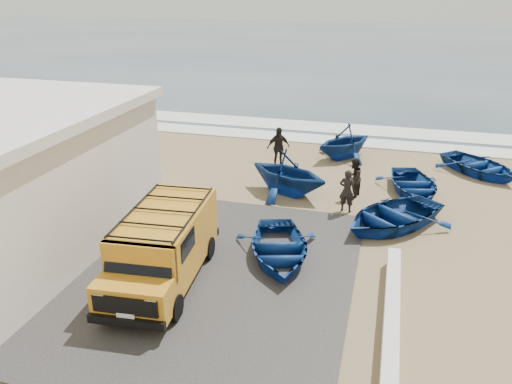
# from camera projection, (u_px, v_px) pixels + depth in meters

# --- Properties ---
(ground) EXTENTS (160.00, 160.00, 0.00)m
(ground) POSITION_uv_depth(u_px,v_px,m) (231.00, 243.00, 15.85)
(ground) COLOR #927A54
(slab) EXTENTS (12.00, 10.00, 0.05)m
(slab) POSITION_uv_depth(u_px,v_px,m) (144.00, 265.00, 14.55)
(slab) COLOR #3F3C3A
(slab) RESTS_ON ground
(ocean) EXTENTS (180.00, 88.00, 0.01)m
(ocean) POSITION_uv_depth(u_px,v_px,m) (362.00, 46.00, 65.65)
(ocean) COLOR #385166
(ocean) RESTS_ON ground
(surf_line) EXTENTS (180.00, 1.60, 0.06)m
(surf_line) POSITION_uv_depth(u_px,v_px,m) (301.00, 138.00, 26.51)
(surf_line) COLOR white
(surf_line) RESTS_ON ground
(surf_wash) EXTENTS (180.00, 2.20, 0.04)m
(surf_wash) POSITION_uv_depth(u_px,v_px,m) (309.00, 126.00, 28.74)
(surf_wash) COLOR white
(surf_wash) RESTS_ON ground
(parapet) EXTENTS (0.35, 6.00, 0.55)m
(parapet) POSITION_uv_depth(u_px,v_px,m) (391.00, 318.00, 11.85)
(parapet) COLOR silver
(parapet) RESTS_ON ground
(van) EXTENTS (2.26, 4.92, 2.05)m
(van) POSITION_uv_depth(u_px,v_px,m) (163.00, 245.00, 13.47)
(van) COLOR orange
(van) RESTS_ON ground
(boat_near_left) EXTENTS (3.50, 4.18, 0.74)m
(boat_near_left) POSITION_uv_depth(u_px,v_px,m) (279.00, 248.00, 14.79)
(boat_near_left) COLOR navy
(boat_near_left) RESTS_ON ground
(boat_near_right) EXTENTS (4.77, 4.91, 0.83)m
(boat_near_right) POSITION_uv_depth(u_px,v_px,m) (392.00, 215.00, 16.76)
(boat_near_right) COLOR navy
(boat_near_right) RESTS_ON ground
(boat_mid_left) EXTENTS (4.24, 4.00, 1.77)m
(boat_mid_left) POSITION_uv_depth(u_px,v_px,m) (288.00, 172.00, 19.25)
(boat_mid_left) COLOR navy
(boat_mid_left) RESTS_ON ground
(boat_mid_right) EXTENTS (3.27, 4.01, 0.73)m
(boat_mid_right) POSITION_uv_depth(u_px,v_px,m) (413.00, 185.00, 19.45)
(boat_mid_right) COLOR navy
(boat_mid_right) RESTS_ON ground
(boat_far_left) EXTENTS (4.06, 4.12, 1.64)m
(boat_far_left) POSITION_uv_depth(u_px,v_px,m) (345.00, 141.00, 23.26)
(boat_far_left) COLOR navy
(boat_far_left) RESTS_ON ground
(boat_far_right) EXTENTS (4.40, 4.49, 0.76)m
(boat_far_right) POSITION_uv_depth(u_px,v_px,m) (479.00, 166.00, 21.45)
(boat_far_right) COLOR navy
(boat_far_right) RESTS_ON ground
(fisherman_front) EXTENTS (0.63, 0.47, 1.59)m
(fisherman_front) POSITION_uv_depth(u_px,v_px,m) (347.00, 191.00, 17.76)
(fisherman_front) COLOR black
(fisherman_front) RESTS_ON ground
(fisherman_middle) EXTENTS (0.77, 0.88, 1.54)m
(fisherman_middle) POSITION_uv_depth(u_px,v_px,m) (354.00, 178.00, 19.02)
(fisherman_middle) COLOR black
(fisherman_middle) RESTS_ON ground
(fisherman_back) EXTENTS (1.13, 0.99, 1.83)m
(fisherman_back) POSITION_uv_depth(u_px,v_px,m) (278.00, 147.00, 22.08)
(fisherman_back) COLOR black
(fisherman_back) RESTS_ON ground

